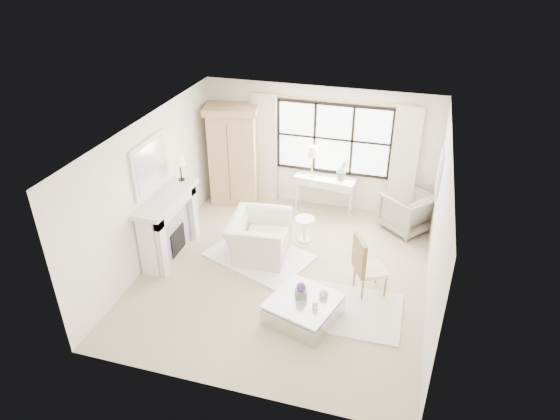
# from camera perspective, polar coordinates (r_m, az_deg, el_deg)

# --- Properties ---
(floor) EXTENTS (5.50, 5.50, 0.00)m
(floor) POSITION_cam_1_polar(r_m,az_deg,el_deg) (9.16, 0.50, -7.20)
(floor) COLOR tan
(floor) RESTS_ON ground
(ceiling) EXTENTS (5.50, 5.50, 0.00)m
(ceiling) POSITION_cam_1_polar(r_m,az_deg,el_deg) (7.84, 0.58, 8.79)
(ceiling) COLOR white
(ceiling) RESTS_ON ground
(wall_back) EXTENTS (5.00, 0.00, 5.00)m
(wall_back) POSITION_cam_1_polar(r_m,az_deg,el_deg) (10.83, 4.50, 7.07)
(wall_back) COLOR white
(wall_back) RESTS_ON ground
(wall_front) EXTENTS (5.00, 0.00, 5.00)m
(wall_front) POSITION_cam_1_polar(r_m,az_deg,el_deg) (6.29, -6.38, -11.76)
(wall_front) COLOR silver
(wall_front) RESTS_ON ground
(wall_left) EXTENTS (0.00, 5.50, 5.50)m
(wall_left) POSITION_cam_1_polar(r_m,az_deg,el_deg) (9.32, -14.44, 2.27)
(wall_left) COLOR white
(wall_left) RESTS_ON ground
(wall_right) EXTENTS (0.00, 5.50, 5.50)m
(wall_right) POSITION_cam_1_polar(r_m,az_deg,el_deg) (8.21, 17.61, -2.22)
(wall_right) COLOR beige
(wall_right) RESTS_ON ground
(window_pane) EXTENTS (2.40, 0.02, 1.50)m
(window_pane) POSITION_cam_1_polar(r_m,az_deg,el_deg) (10.67, 6.12, 8.08)
(window_pane) COLOR white
(window_pane) RESTS_ON wall_back
(window_frame) EXTENTS (2.50, 0.04, 1.50)m
(window_frame) POSITION_cam_1_polar(r_m,az_deg,el_deg) (10.66, 6.11, 8.06)
(window_frame) COLOR black
(window_frame) RESTS_ON wall_back
(curtain_rod) EXTENTS (3.30, 0.04, 0.04)m
(curtain_rod) POSITION_cam_1_polar(r_m,az_deg,el_deg) (10.32, 6.31, 12.46)
(curtain_rod) COLOR gold
(curtain_rod) RESTS_ON wall_back
(curtain_left) EXTENTS (0.55, 0.10, 2.47)m
(curtain_left) POSITION_cam_1_polar(r_m,az_deg,el_deg) (11.06, -1.76, 7.01)
(curtain_left) COLOR beige
(curtain_left) RESTS_ON ground
(curtain_right) EXTENTS (0.55, 0.10, 2.47)m
(curtain_right) POSITION_cam_1_polar(r_m,az_deg,el_deg) (10.61, 13.93, 5.08)
(curtain_right) COLOR silver
(curtain_right) RESTS_ON ground
(fireplace) EXTENTS (0.58, 1.66, 1.26)m
(fireplace) POSITION_cam_1_polar(r_m,az_deg,el_deg) (9.55, -12.74, -1.63)
(fireplace) COLOR silver
(fireplace) RESTS_ON ground
(mirror_frame) EXTENTS (0.05, 1.15, 0.95)m
(mirror_frame) POSITION_cam_1_polar(r_m,az_deg,el_deg) (9.10, -14.66, 4.98)
(mirror_frame) COLOR silver
(mirror_frame) RESTS_ON wall_left
(mirror_glass) EXTENTS (0.02, 1.00, 0.80)m
(mirror_glass) POSITION_cam_1_polar(r_m,az_deg,el_deg) (9.09, -14.49, 4.97)
(mirror_glass) COLOR silver
(mirror_glass) RESTS_ON wall_left
(art_frame) EXTENTS (0.04, 0.62, 0.82)m
(art_frame) POSITION_cam_1_polar(r_m,az_deg,el_deg) (9.62, 17.73, 3.98)
(art_frame) COLOR silver
(art_frame) RESTS_ON wall_right
(art_canvas) EXTENTS (0.01, 0.52, 0.72)m
(art_canvas) POSITION_cam_1_polar(r_m,az_deg,el_deg) (9.62, 17.62, 4.00)
(art_canvas) COLOR beige
(art_canvas) RESTS_ON wall_right
(mantel_lamp) EXTENTS (0.22, 0.22, 0.51)m
(mantel_lamp) POSITION_cam_1_polar(r_m,az_deg,el_deg) (9.59, -11.39, 5.47)
(mantel_lamp) COLOR black
(mantel_lamp) RESTS_ON fireplace
(armoire) EXTENTS (1.24, 0.91, 2.24)m
(armoire) POSITION_cam_1_polar(r_m,az_deg,el_deg) (11.04, -5.36, 6.30)
(armoire) COLOR tan
(armoire) RESTS_ON floor
(console_table) EXTENTS (1.34, 0.60, 0.80)m
(console_table) POSITION_cam_1_polar(r_m,az_deg,el_deg) (10.97, 5.12, 1.87)
(console_table) COLOR silver
(console_table) RESTS_ON floor
(console_lamp) EXTENTS (0.28, 0.28, 0.69)m
(console_lamp) POSITION_cam_1_polar(r_m,az_deg,el_deg) (10.60, 3.75, 6.64)
(console_lamp) COLOR #C09342
(console_lamp) RESTS_ON console_table
(orchid_plant) EXTENTS (0.31, 0.29, 0.45)m
(orchid_plant) POSITION_cam_1_polar(r_m,az_deg,el_deg) (10.62, 7.15, 4.56)
(orchid_plant) COLOR #546F4A
(orchid_plant) RESTS_ON console_table
(side_table) EXTENTS (0.40, 0.40, 0.51)m
(side_table) POSITION_cam_1_polar(r_m,az_deg,el_deg) (9.88, 2.84, -1.87)
(side_table) COLOR white
(side_table) RESTS_ON floor
(rug_left) EXTENTS (2.19, 1.89, 0.03)m
(rug_left) POSITION_cam_1_polar(r_m,az_deg,el_deg) (9.59, -2.39, -5.22)
(rug_left) COLOR white
(rug_left) RESTS_ON floor
(rug_right) EXTENTS (1.71, 1.29, 0.03)m
(rug_right) POSITION_cam_1_polar(r_m,az_deg,el_deg) (8.42, 7.88, -11.28)
(rug_right) COLOR silver
(rug_right) RESTS_ON floor
(club_armchair) EXTENTS (1.15, 1.29, 0.79)m
(club_armchair) POSITION_cam_1_polar(r_m,az_deg,el_deg) (9.44, -2.42, -3.06)
(club_armchair) COLOR silver
(club_armchair) RESTS_ON floor
(wingback_chair) EXTENTS (1.25, 1.24, 0.82)m
(wingback_chair) POSITION_cam_1_polar(r_m,az_deg,el_deg) (10.56, 14.32, -0.14)
(wingback_chair) COLOR gray
(wingback_chair) RESTS_ON floor
(french_chair) EXTENTS (0.65, 0.65, 1.08)m
(french_chair) POSITION_cam_1_polar(r_m,az_deg,el_deg) (8.68, 10.08, -7.56)
(french_chair) COLOR olive
(french_chair) RESTS_ON floor
(coffee_table) EXTENTS (1.25, 1.25, 0.38)m
(coffee_table) POSITION_cam_1_polar(r_m,az_deg,el_deg) (8.11, 2.68, -11.30)
(coffee_table) COLOR silver
(coffee_table) RESTS_ON floor
(planter_box) EXTENTS (0.23, 0.23, 0.13)m
(planter_box) POSITION_cam_1_polar(r_m,az_deg,el_deg) (7.99, 2.40, -9.54)
(planter_box) COLOR slate
(planter_box) RESTS_ON coffee_table
(planter_flowers) EXTENTS (0.15, 0.15, 0.15)m
(planter_flowers) POSITION_cam_1_polar(r_m,az_deg,el_deg) (7.91, 2.42, -8.75)
(planter_flowers) COLOR #59307A
(planter_flowers) RESTS_ON planter_box
(pillar_candle) EXTENTS (0.09, 0.09, 0.12)m
(pillar_candle) POSITION_cam_1_polar(r_m,az_deg,el_deg) (7.82, 4.04, -10.72)
(pillar_candle) COLOR white
(pillar_candle) RESTS_ON coffee_table
(coffee_vase) EXTENTS (0.18, 0.18, 0.16)m
(coffee_vase) POSITION_cam_1_polar(r_m,az_deg,el_deg) (8.01, 5.02, -9.41)
(coffee_vase) COLOR silver
(coffee_vase) RESTS_ON coffee_table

